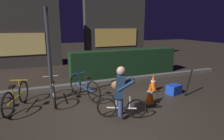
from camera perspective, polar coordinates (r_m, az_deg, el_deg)
ground_plane at (r=5.12m, az=0.45°, el=-11.51°), size 40.00×40.00×0.00m
sidewalk_curb at (r=7.05m, az=-6.40°, el=-4.02°), size 12.00×0.24×0.12m
hedge_row at (r=8.36m, az=3.76°, el=2.31°), size 4.80×0.70×1.12m
storefront_left at (r=10.89m, az=-29.85°, el=9.43°), size 5.42×0.54×3.50m
storefront_right at (r=12.47m, az=0.96°, el=13.05°), size 4.02×0.54×4.21m
street_post at (r=5.56m, az=-18.39°, el=4.03°), size 0.10×0.10×2.63m
parked_bike_left_mid at (r=5.55m, az=-26.88°, el=-7.31°), size 0.57×1.51×0.73m
parked_bike_center_left at (r=5.69m, az=-17.40°, el=-6.02°), size 0.46×1.54×0.71m
parked_bike_center_right at (r=5.76m, az=-8.42°, el=-5.20°), size 0.60×1.51×0.73m
traffic_cone_near at (r=5.38m, az=11.36°, el=-7.07°), size 0.36×0.36×0.62m
traffic_cone_far at (r=6.48m, az=12.31°, el=-3.77°), size 0.36×0.36×0.58m
blue_crate at (r=6.40m, az=18.14°, el=-5.56°), size 0.51×0.42×0.30m
cyclist at (r=4.44m, az=2.59°, el=-6.68°), size 1.08×0.66×1.25m
closed_umbrella at (r=6.37m, az=22.04°, el=-3.53°), size 0.33×0.13×0.82m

